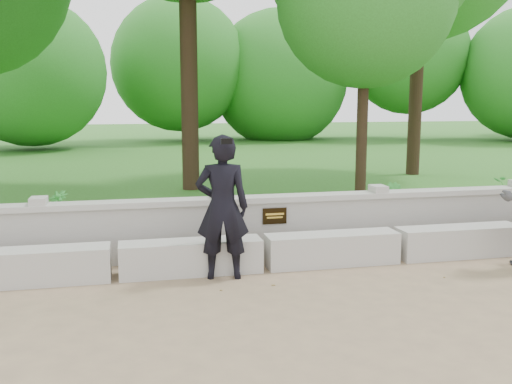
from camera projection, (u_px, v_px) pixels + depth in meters
ground at (304, 319)px, 6.07m from camera, size 80.00×80.00×0.00m
lawn at (183, 165)px, 19.54m from camera, size 40.00×22.00×0.25m
concrete_bench at (264, 253)px, 7.87m from camera, size 11.90×0.45×0.45m
parapet_wall at (253, 225)px, 8.50m from camera, size 12.50×0.35×0.90m
man_main at (222, 207)px, 7.35m from camera, size 0.75×0.67×1.88m
shrub_b at (396, 202)px, 9.83m from camera, size 0.46×0.45×0.66m
shrub_c at (509, 194)px, 10.70m from camera, size 0.61×0.54×0.62m
shrub_d at (58, 209)px, 9.32m from camera, size 0.44×0.44×0.60m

